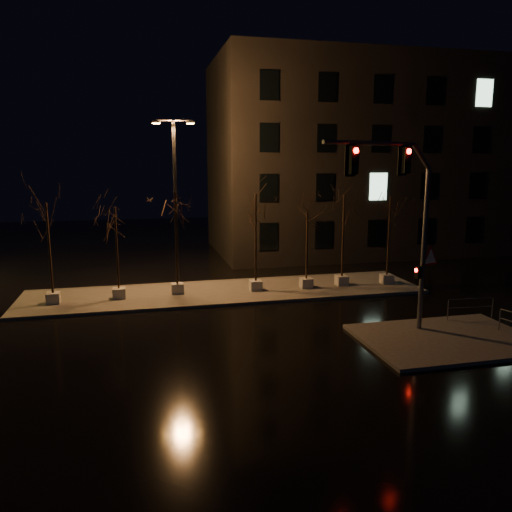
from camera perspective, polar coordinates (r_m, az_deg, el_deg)
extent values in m
plane|color=black|center=(22.35, -0.72, -8.15)|extent=(90.00, 90.00, 0.00)
cube|color=#474440|center=(27.97, -3.39, -4.12)|extent=(22.00, 5.00, 0.15)
cube|color=#474440|center=(22.16, 20.94, -8.85)|extent=(7.00, 5.00, 0.15)
cube|color=black|center=(42.88, 12.65, 10.83)|extent=(25.00, 12.00, 15.00)
cube|color=#A5A39A|center=(27.42, -22.16, -4.46)|extent=(0.65, 0.65, 0.55)
cylinder|color=black|center=(26.90, -22.54, 0.80)|extent=(0.11, 0.11, 4.55)
cube|color=#A5A39A|center=(27.28, -15.37, -4.12)|extent=(0.65, 0.65, 0.55)
cylinder|color=black|center=(26.78, -15.62, 0.87)|extent=(0.11, 0.11, 4.26)
cube|color=#A5A39A|center=(27.64, -8.96, -3.66)|extent=(0.65, 0.65, 0.55)
cylinder|color=black|center=(27.09, -9.13, 2.03)|extent=(0.11, 0.11, 5.00)
cube|color=#A5A39A|center=(27.96, -0.04, -3.37)|extent=(0.65, 0.65, 0.55)
cylinder|color=black|center=(27.42, -0.04, 2.10)|extent=(0.11, 0.11, 4.84)
cube|color=#A5A39A|center=(28.65, 5.75, -3.08)|extent=(0.65, 0.65, 0.55)
cylinder|color=black|center=(28.20, 5.83, 1.38)|extent=(0.11, 0.11, 3.96)
cube|color=#A5A39A|center=(29.54, 9.76, -2.76)|extent=(0.65, 0.65, 0.55)
cylinder|color=black|center=(29.04, 9.92, 2.27)|extent=(0.11, 0.11, 4.68)
cube|color=#A5A39A|center=(30.46, 14.70, -2.55)|extent=(0.65, 0.65, 0.55)
cylinder|color=black|center=(29.99, 14.93, 2.21)|extent=(0.11, 0.11, 4.56)
cylinder|color=#585B60|center=(22.08, 18.61, 0.57)|extent=(0.20, 0.20, 6.81)
cylinder|color=#585B60|center=(19.44, 13.04, 12.46)|extent=(4.37, 1.53, 0.16)
cube|color=black|center=(20.75, 16.74, 10.44)|extent=(0.40, 0.34, 1.02)
cube|color=black|center=(18.84, 11.03, 10.70)|extent=(0.40, 0.34, 1.02)
cube|color=black|center=(22.07, 18.05, -1.80)|extent=(0.30, 0.27, 0.51)
cone|color=red|center=(22.37, 19.24, -0.23)|extent=(1.13, 0.39, 1.18)
sphere|color=#FF0C07|center=(21.78, 19.26, 11.18)|extent=(0.20, 0.20, 0.20)
cylinder|color=black|center=(28.54, -9.16, 5.71)|extent=(0.19, 0.19, 9.31)
cylinder|color=black|center=(28.53, -9.44, 15.07)|extent=(2.04, 0.42, 0.09)
cube|color=#FF9B32|center=(28.61, -11.36, 14.71)|extent=(0.50, 0.33, 0.19)
cube|color=#FF9B32|center=(28.45, -7.50, 14.85)|extent=(0.50, 0.33, 0.19)
cylinder|color=#585B60|center=(24.38, 21.09, -5.80)|extent=(0.05, 0.05, 0.90)
cylinder|color=#585B60|center=(25.52, 25.40, -5.41)|extent=(0.05, 0.05, 0.90)
cylinder|color=#585B60|center=(24.80, 23.38, -4.50)|extent=(2.19, 0.22, 0.04)
cylinder|color=#585B60|center=(24.90, 23.31, -5.38)|extent=(2.19, 0.22, 0.04)
cylinder|color=#585B60|center=(23.78, 26.08, -6.61)|extent=(0.05, 0.05, 0.89)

